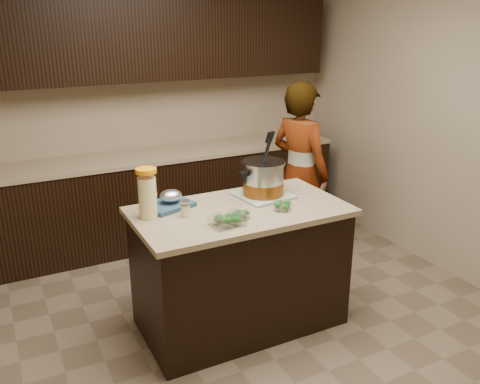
% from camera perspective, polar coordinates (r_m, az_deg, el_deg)
% --- Properties ---
extents(ground_plane, '(4.00, 4.00, 0.00)m').
position_cam_1_polar(ground_plane, '(3.89, 0.00, -14.34)').
color(ground_plane, brown).
rests_on(ground_plane, ground).
extents(room_shell, '(4.04, 4.04, 2.72)m').
position_cam_1_polar(room_shell, '(3.27, 0.00, 11.57)').
color(room_shell, tan).
rests_on(room_shell, ground).
extents(back_cabinets, '(3.60, 0.63, 2.33)m').
position_cam_1_polar(back_cabinets, '(5.00, -9.15, 4.97)').
color(back_cabinets, black).
rests_on(back_cabinets, ground).
extents(island, '(1.46, 0.81, 0.90)m').
position_cam_1_polar(island, '(3.66, 0.00, -8.43)').
color(island, black).
rests_on(island, ground).
extents(dish_towel, '(0.40, 0.40, 0.02)m').
position_cam_1_polar(dish_towel, '(3.70, 2.60, -0.37)').
color(dish_towel, '#547D57').
rests_on(dish_towel, island).
extents(stock_pot, '(0.44, 0.38, 0.45)m').
position_cam_1_polar(stock_pot, '(3.67, 2.62, 1.32)').
color(stock_pot, '#B7B7BC').
rests_on(stock_pot, dish_towel).
extents(lemonade_pitcher, '(0.17, 0.17, 0.33)m').
position_cam_1_polar(lemonade_pitcher, '(3.33, -10.35, -0.35)').
color(lemonade_pitcher, '#F3DD94').
rests_on(lemonade_pitcher, island).
extents(mason_jar, '(0.08, 0.08, 0.11)m').
position_cam_1_polar(mason_jar, '(3.35, -6.16, -1.90)').
color(mason_jar, '#F3DD94').
rests_on(mason_jar, island).
extents(broccoli_tub_left, '(0.14, 0.14, 0.05)m').
position_cam_1_polar(broccoli_tub_left, '(3.30, 0.13, -2.60)').
color(broccoli_tub_left, silver).
rests_on(broccoli_tub_left, island).
extents(broccoli_tub_right, '(0.15, 0.15, 0.06)m').
position_cam_1_polar(broccoli_tub_right, '(3.45, 4.77, -1.61)').
color(broccoli_tub_right, silver).
rests_on(broccoli_tub_right, island).
extents(broccoli_tub_rect, '(0.21, 0.16, 0.07)m').
position_cam_1_polar(broccoli_tub_rect, '(3.19, -1.48, -3.21)').
color(broccoli_tub_rect, silver).
rests_on(broccoli_tub_rect, island).
extents(blue_tray, '(0.37, 0.33, 0.12)m').
position_cam_1_polar(blue_tray, '(3.52, -7.93, -1.08)').
color(blue_tray, navy).
rests_on(blue_tray, island).
extents(person, '(0.56, 0.69, 1.63)m').
position_cam_1_polar(person, '(4.58, 6.72, 2.13)').
color(person, gray).
rests_on(person, ground).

